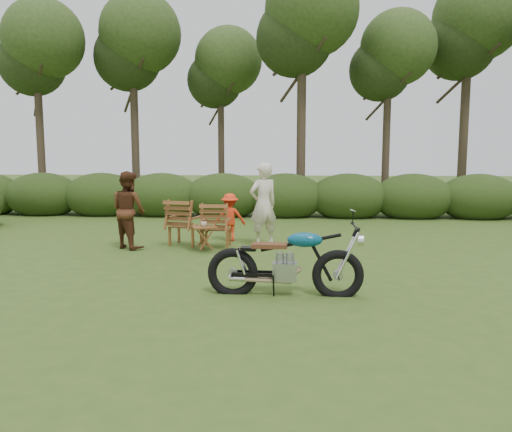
# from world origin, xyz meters

# --- Properties ---
(ground) EXTENTS (80.00, 80.00, 0.00)m
(ground) POSITION_xyz_m (0.00, 0.00, 0.00)
(ground) COLOR #304C19
(ground) RESTS_ON ground
(tree_line) EXTENTS (22.52, 11.62, 8.14)m
(tree_line) POSITION_xyz_m (0.50, 9.74, 3.81)
(tree_line) COLOR #34261C
(tree_line) RESTS_ON ground
(motorcycle) EXTENTS (2.10, 0.83, 1.19)m
(motorcycle) POSITION_xyz_m (0.11, 0.05, 0.00)
(motorcycle) COLOR #0D81B1
(motorcycle) RESTS_ON ground
(lawn_chair_right) EXTENTS (0.66, 0.66, 0.96)m
(lawn_chair_right) POSITION_xyz_m (-1.40, 3.58, 0.00)
(lawn_chair_right) COLOR brown
(lawn_chair_right) RESTS_ON ground
(lawn_chair_left) EXTENTS (0.83, 0.83, 1.00)m
(lawn_chair_left) POSITION_xyz_m (-2.12, 3.80, 0.00)
(lawn_chair_left) COLOR brown
(lawn_chair_left) RESTS_ON ground
(side_table) EXTENTS (0.62, 0.57, 0.52)m
(side_table) POSITION_xyz_m (-1.58, 3.10, 0.26)
(side_table) COLOR brown
(side_table) RESTS_ON ground
(cup) EXTENTS (0.13, 0.13, 0.10)m
(cup) POSITION_xyz_m (-1.59, 3.11, 0.57)
(cup) COLOR beige
(cup) RESTS_ON side_table
(adult_a) EXTENTS (0.79, 0.72, 1.80)m
(adult_a) POSITION_xyz_m (-0.41, 3.89, 0.00)
(adult_a) COLOR beige
(adult_a) RESTS_ON ground
(adult_b) EXTENTS (1.01, 0.96, 1.63)m
(adult_b) POSITION_xyz_m (-3.24, 3.36, 0.00)
(adult_b) COLOR #4C2815
(adult_b) RESTS_ON ground
(child) EXTENTS (0.76, 0.50, 1.09)m
(child) POSITION_xyz_m (-1.21, 4.41, 0.00)
(child) COLOR red
(child) RESTS_ON ground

